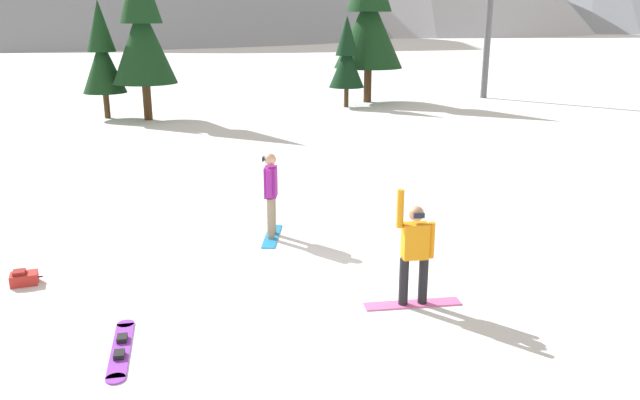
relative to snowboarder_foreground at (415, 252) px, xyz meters
The scene contains 10 objects.
ground_plane 2.38m from the snowboarder_foreground, 147.40° to the left, with size 800.00×800.00×0.00m, color white.
snowboarder_foreground is the anchor object (origin of this frame).
snowboarder_midground 4.13m from the snowboarder_foreground, 113.53° to the left, with size 0.68×1.48×1.79m.
loose_snowboard_near_right 4.59m from the snowboarder_foreground, behind, with size 0.32×1.80×0.09m.
backpack_red 6.72m from the snowboarder_foreground, 159.21° to the left, with size 0.53×0.36×0.26m.
pine_tree_young 25.51m from the snowboarder_foreground, 73.78° to the left, with size 3.64×3.64×8.26m.
pine_tree_tall 22.63m from the snowboarder_foreground, 106.01° to the left, with size 1.92×1.92×5.20m.
pine_tree_twin 21.39m from the snowboarder_foreground, 102.00° to the left, with size 2.79×2.79×7.34m.
pine_tree_leaning 23.30m from the snowboarder_foreground, 76.59° to the left, with size 1.78×1.78×4.54m.
ski_lift_tower 28.51m from the snowboarder_foreground, 60.08° to the left, with size 3.26×0.36×9.18m.
Camera 1 is at (-1.82, -9.92, 4.47)m, focal length 35.67 mm.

